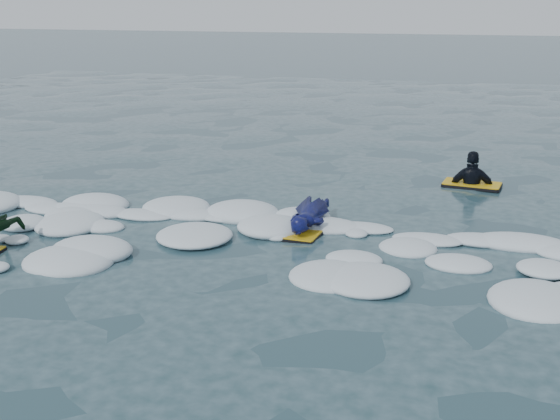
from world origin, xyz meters
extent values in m
plane|color=#1C3744|center=(0.00, 0.00, 0.00)|extent=(120.00, 120.00, 0.00)
cube|color=black|center=(1.60, 1.36, 0.03)|extent=(0.62, 1.02, 0.05)
cube|color=gold|center=(1.60, 1.36, 0.07)|extent=(0.60, 1.00, 0.02)
imported|color=navy|center=(1.60, 1.61, 0.21)|extent=(0.56, 1.47, 0.35)
cube|color=black|center=(3.86, 4.67, 0.03)|extent=(1.07, 0.69, 0.05)
cube|color=gold|center=(3.86, 4.67, 0.07)|extent=(1.04, 0.66, 0.02)
imported|color=black|center=(3.86, 4.67, -0.10)|extent=(0.90, 0.41, 1.50)
camera|label=1|loc=(3.76, -7.86, 3.23)|focal=45.00mm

